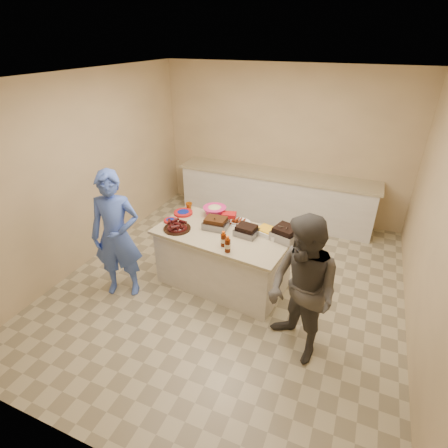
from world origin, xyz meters
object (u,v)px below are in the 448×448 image
at_px(coleslaw_bowl, 215,216).
at_px(plastic_cup, 189,209).
at_px(mustard_bottle, 213,228).
at_px(bbq_bottle_a, 228,252).
at_px(guest_gray, 294,349).
at_px(bbq_bottle_b, 223,246).
at_px(island, 223,283).
at_px(roasting_pan, 285,239).
at_px(guest_blue, 126,290).
at_px(rib_platter, 177,229).

xyz_separation_m(coleslaw_bowl, plastic_cup, (-0.44, 0.05, 0.00)).
bearing_deg(plastic_cup, mustard_bottle, -34.96).
xyz_separation_m(bbq_bottle_a, guest_gray, (0.97, -0.38, -0.83)).
bearing_deg(bbq_bottle_b, island, 115.07).
xyz_separation_m(bbq_bottle_a, bbq_bottle_b, (-0.10, 0.10, 0.00)).
xyz_separation_m(roasting_pan, guest_blue, (-1.97, -0.80, -0.83)).
relative_size(guest_blue, guest_gray, 1.05).
relative_size(plastic_cup, guest_blue, 0.06).
bearing_deg(roasting_pan, plastic_cup, -174.99).
height_order(coleslaw_bowl, plastic_cup, coleslaw_bowl).
distance_m(roasting_pan, bbq_bottle_b, 0.79).
bearing_deg(mustard_bottle, roasting_pan, 5.49).
bearing_deg(guest_blue, coleslaw_bowl, 28.93).
distance_m(rib_platter, guest_gray, 2.07).
bearing_deg(roasting_pan, mustard_bottle, -158.18).
xyz_separation_m(rib_platter, roasting_pan, (1.38, 0.30, 0.00)).
height_order(rib_platter, bbq_bottle_b, bbq_bottle_b).
relative_size(island, guest_gray, 1.06).
relative_size(mustard_bottle, guest_gray, 0.08).
bearing_deg(mustard_bottle, plastic_cup, 145.04).
bearing_deg(guest_gray, rib_platter, -158.06).
bearing_deg(mustard_bottle, guest_blue, -145.05).
bearing_deg(island, bbq_bottle_b, -58.12).
distance_m(island, coleslaw_bowl, 0.96).
height_order(roasting_pan, mustard_bottle, mustard_bottle).
relative_size(island, coleslaw_bowl, 5.31).
xyz_separation_m(island, rib_platter, (-0.59, -0.15, 0.83)).
bearing_deg(coleslaw_bowl, plastic_cup, 172.93).
relative_size(bbq_bottle_a, mustard_bottle, 1.54).
bearing_deg(rib_platter, mustard_bottle, 26.27).
distance_m(rib_platter, plastic_cup, 0.62).
bearing_deg(coleslaw_bowl, bbq_bottle_a, -56.60).
relative_size(bbq_bottle_a, bbq_bottle_b, 1.04).
relative_size(coleslaw_bowl, bbq_bottle_a, 1.59).
distance_m(mustard_bottle, guest_blue, 1.49).
distance_m(island, bbq_bottle_b, 0.89).
bearing_deg(guest_blue, mustard_bottle, 14.10).
distance_m(island, guest_gray, 1.43).
distance_m(bbq_bottle_a, plastic_cup, 1.28).
relative_size(coleslaw_bowl, bbq_bottle_b, 1.65).
bearing_deg(mustard_bottle, bbq_bottle_a, -48.75).
bearing_deg(rib_platter, coleslaw_bowl, 61.57).
relative_size(rib_platter, roasting_pan, 1.22).
height_order(plastic_cup, guest_blue, plastic_cup).
relative_size(island, guest_blue, 1.01).
height_order(rib_platter, mustard_bottle, rib_platter).
height_order(rib_platter, bbq_bottle_a, bbq_bottle_a).
distance_m(island, plastic_cup, 1.19).
distance_m(rib_platter, mustard_bottle, 0.47).
xyz_separation_m(island, guest_gray, (1.20, -0.77, 0.00)).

